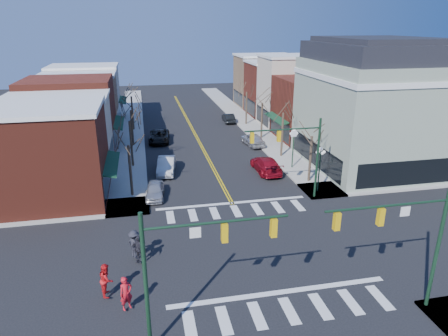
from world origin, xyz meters
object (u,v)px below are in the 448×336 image
victorian_corner (373,104)px  car_right_far (229,118)px  car_left_far (159,136)px  pedestrian_red_a (126,293)px  pedestrian_dark_a (139,249)px  pedestrian_red_b (106,279)px  car_right_mid (253,139)px  lamppost_corner (320,162)px  car_right_near (266,165)px  car_left_mid (166,165)px  pedestrian_dark_b (134,244)px  car_left_near (155,190)px  lamppost_midblock (293,142)px

victorian_corner → car_right_far: 25.50m
car_left_far → pedestrian_red_a: size_ratio=2.81×
car_left_far → pedestrian_dark_a: 28.24m
car_left_far → pedestrian_red_b: size_ratio=2.78×
pedestrian_red_a → car_right_mid: bearing=34.8°
lamppost_corner → car_left_far: (-13.29, 19.61, -2.20)m
pedestrian_red_b → car_right_near: bearing=-39.9°
car_left_mid → pedestrian_dark_b: 16.14m
car_left_far → pedestrian_dark_a: size_ratio=2.94×
car_left_mid → car_right_far: (11.08, 20.54, -0.10)m
car_right_far → car_left_far: bearing=39.5°
pedestrian_red_b → pedestrian_dark_b: (1.52, 3.58, -0.02)m
car_left_near → car_right_mid: 18.76m
car_left_near → pedestrian_red_a: bearing=-92.4°
victorian_corner → car_left_near: (-22.90, -4.14, -5.99)m
lamppost_midblock → car_left_mid: (-13.19, 1.46, -2.17)m
car_right_mid → pedestrian_red_a: bearing=56.1°
car_right_far → pedestrian_dark_a: 39.53m
car_right_far → victorian_corner: bearing=115.8°
victorian_corner → pedestrian_red_a: 31.86m
lamppost_midblock → pedestrian_red_a: size_ratio=2.23×
lamppost_midblock → pedestrian_dark_b: 21.82m
lamppost_midblock → car_right_far: 22.22m
car_left_mid → car_right_far: car_left_mid is taller
lamppost_corner → pedestrian_dark_b: (-16.31, -7.87, -1.85)m
pedestrian_dark_b → car_right_mid: bearing=-67.0°
lamppost_corner → car_right_mid: size_ratio=0.93×
car_right_mid → pedestrian_red_a: pedestrian_red_a is taller
car_left_near → pedestrian_red_b: pedestrian_red_b is taller
car_left_far → car_right_far: car_left_far is taller
lamppost_corner → car_right_mid: lamppost_corner is taller
lamppost_midblock → car_left_mid: 13.45m
car_right_near → car_right_mid: car_right_near is taller
car_right_near → pedestrian_dark_b: 19.25m
lamppost_midblock → pedestrian_dark_b: (-16.31, -14.37, -1.85)m
car_left_far → pedestrian_dark_a: pedestrian_dark_a is taller
car_left_mid → car_right_mid: (11.39, 7.61, 0.00)m
car_right_far → car_right_mid: bearing=92.4°
lamppost_midblock → lamppost_corner: bearing=-90.0°
lamppost_corner → pedestrian_red_a: size_ratio=2.23×
lamppost_corner → car_right_far: 28.67m
car_left_mid → car_right_far: 23.34m
lamppost_midblock → car_right_far: lamppost_midblock is taller
pedestrian_red_a → pedestrian_red_b: size_ratio=0.99×
victorian_corner → car_left_mid: size_ratio=2.98×
car_left_mid → pedestrian_red_a: size_ratio=2.47×
car_left_far → car_right_mid: 12.18m
victorian_corner → pedestrian_dark_b: (-24.61, -13.87, -5.54)m
lamppost_corner → pedestrian_dark_b: bearing=-154.2°
car_right_near → pedestrian_dark_b: (-13.28, -13.93, 0.32)m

